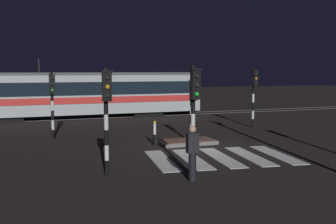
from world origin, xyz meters
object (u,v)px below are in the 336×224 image
(pedestrian_waiting_at_kerb, at_px, (192,153))
(traffic_light_corner_far_left, at_px, (52,95))
(traffic_light_kerb_mid_left, at_px, (194,104))
(traffic_light_corner_near_left, at_px, (107,105))
(traffic_light_corner_far_right, at_px, (254,89))
(tram, at_px, (79,94))
(bollard_island_edge, at_px, (155,133))
(traffic_light_median_centre, at_px, (192,100))

(pedestrian_waiting_at_kerb, bearing_deg, traffic_light_corner_far_left, 109.10)
(traffic_light_kerb_mid_left, height_order, pedestrian_waiting_at_kerb, traffic_light_kerb_mid_left)
(traffic_light_corner_near_left, bearing_deg, traffic_light_corner_far_right, 37.03)
(traffic_light_kerb_mid_left, height_order, tram, tram)
(traffic_light_kerb_mid_left, xyz_separation_m, pedestrian_waiting_at_kerb, (-0.25, -0.44, -1.45))
(traffic_light_corner_near_left, height_order, pedestrian_waiting_at_kerb, traffic_light_corner_near_left)
(traffic_light_corner_far_right, bearing_deg, traffic_light_corner_far_left, -179.44)
(traffic_light_corner_near_left, height_order, bollard_island_edge, traffic_light_corner_near_left)
(traffic_light_kerb_mid_left, relative_size, bollard_island_edge, 3.18)
(traffic_light_corner_near_left, distance_m, traffic_light_corner_far_left, 7.95)
(traffic_light_median_centre, bearing_deg, traffic_light_corner_far_right, 31.36)
(traffic_light_kerb_mid_left, relative_size, traffic_light_corner_far_right, 1.01)
(traffic_light_median_centre, bearing_deg, bollard_island_edge, -179.17)
(pedestrian_waiting_at_kerb, bearing_deg, bollard_island_edge, 81.68)
(traffic_light_kerb_mid_left, distance_m, tram, 17.69)
(traffic_light_kerb_mid_left, bearing_deg, traffic_light_corner_far_right, 48.39)
(traffic_light_median_centre, bearing_deg, traffic_light_corner_near_left, -137.62)
(traffic_light_corner_far_left, height_order, tram, tram)
(traffic_light_corner_near_left, relative_size, traffic_light_corner_far_left, 1.05)
(traffic_light_kerb_mid_left, height_order, bollard_island_edge, traffic_light_kerb_mid_left)
(traffic_light_corner_far_left, relative_size, tram, 0.18)
(traffic_light_corner_far_left, bearing_deg, traffic_light_corner_near_left, -83.18)
(traffic_light_median_centre, xyz_separation_m, pedestrian_waiting_at_kerb, (-2.77, -6.13, -1.13))
(traffic_light_kerb_mid_left, xyz_separation_m, tram, (-0.87, 17.66, -0.58))
(traffic_light_corner_far_left, bearing_deg, traffic_light_kerb_mid_left, -68.63)
(traffic_light_corner_far_right, bearing_deg, tram, 136.05)
(traffic_light_corner_near_left, bearing_deg, traffic_light_corner_far_left, 96.82)
(tram, distance_m, pedestrian_waiting_at_kerb, 18.14)
(traffic_light_corner_far_right, distance_m, tram, 12.40)
(tram, distance_m, bollard_island_edge, 12.15)
(bollard_island_edge, bearing_deg, traffic_light_median_centre, 0.83)
(traffic_light_corner_near_left, distance_m, tram, 16.70)
(traffic_light_corner_far_right, relative_size, traffic_light_median_centre, 1.15)
(traffic_light_kerb_mid_left, distance_m, pedestrian_waiting_at_kerb, 1.54)
(traffic_light_kerb_mid_left, xyz_separation_m, bollard_island_edge, (0.64, 5.66, -1.77))
(traffic_light_corner_far_right, distance_m, traffic_light_median_centre, 6.49)
(pedestrian_waiting_at_kerb, bearing_deg, tram, 91.95)
(traffic_light_corner_far_right, bearing_deg, traffic_light_corner_near_left, -142.97)
(traffic_light_kerb_mid_left, xyz_separation_m, traffic_light_corner_near_left, (-2.56, 1.06, -0.04))
(traffic_light_corner_near_left, height_order, tram, tram)
(traffic_light_kerb_mid_left, bearing_deg, pedestrian_waiting_at_kerb, -119.64)
(traffic_light_median_centre, relative_size, pedestrian_waiting_at_kerb, 1.78)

